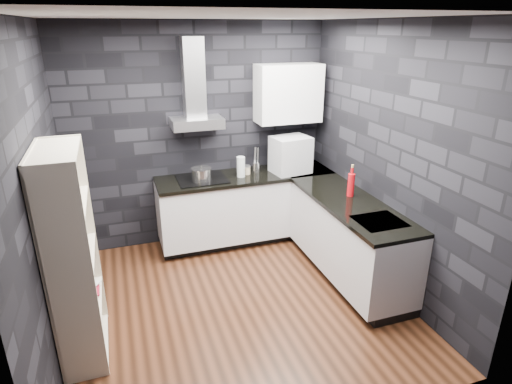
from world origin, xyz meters
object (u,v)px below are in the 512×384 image
utensil_crock (256,167)px  red_bottle (351,185)px  appliance_garage (290,155)px  bookshelf (73,257)px  pot (201,175)px  glass_vase (241,167)px  storage_jar (247,170)px  fruit_bowl (71,261)px

utensil_crock → red_bottle: red_bottle is taller
utensil_crock → appliance_garage: size_ratio=0.26×
utensil_crock → bookshelf: bookshelf is taller
pot → bookshelf: (-1.36, -1.43, -0.08)m
utensil_crock → appliance_garage: 0.46m
appliance_garage → utensil_crock: bearing=152.9°
pot → glass_vase: size_ratio=0.91×
glass_vase → storage_jar: glass_vase is taller
appliance_garage → storage_jar: bearing=162.9°
utensil_crock → appliance_garage: bearing=-19.4°
appliance_garage → red_bottle: 1.02m
storage_jar → utensil_crock: (0.14, 0.05, 0.01)m
storage_jar → fruit_bowl: bearing=-139.9°
glass_vase → fruit_bowl: glass_vase is taller
pot → red_bottle: (1.43, -0.98, 0.05)m
pot → appliance_garage: appliance_garage is taller
utensil_crock → bookshelf: (-2.08, -1.56, -0.06)m
glass_vase → appliance_garage: (0.64, -0.03, 0.10)m
utensil_crock → fruit_bowl: (-2.08, -1.69, -0.02)m
storage_jar → appliance_garage: appliance_garage is taller
appliance_garage → fruit_bowl: bearing=-155.9°
pot → glass_vase: bearing=1.1°
red_bottle → bookshelf: bearing=-170.8°
bookshelf → red_bottle: bearing=11.0°
pot → fruit_bowl: pot is taller
bookshelf → fruit_bowl: size_ratio=8.75×
storage_jar → bookshelf: bearing=-142.3°
storage_jar → appliance_garage: size_ratio=0.22×
pot → glass_vase: (0.49, 0.01, 0.05)m
red_bottle → pot: bearing=145.5°
glass_vase → storage_jar: (0.10, 0.06, -0.08)m
red_bottle → bookshelf: bookshelf is taller
utensil_crock → storage_jar: bearing=-158.2°
glass_vase → red_bottle: 1.37m
utensil_crock → appliance_garage: appliance_garage is taller
red_bottle → fruit_bowl: size_ratio=1.22×
utensil_crock → bookshelf: size_ratio=0.06×
storage_jar → utensil_crock: bearing=21.8°
utensil_crock → red_bottle: (0.71, -1.11, 0.07)m
bookshelf → fruit_bowl: bookshelf is taller
storage_jar → appliance_garage: (0.54, -0.09, 0.18)m
glass_vase → fruit_bowl: 2.43m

